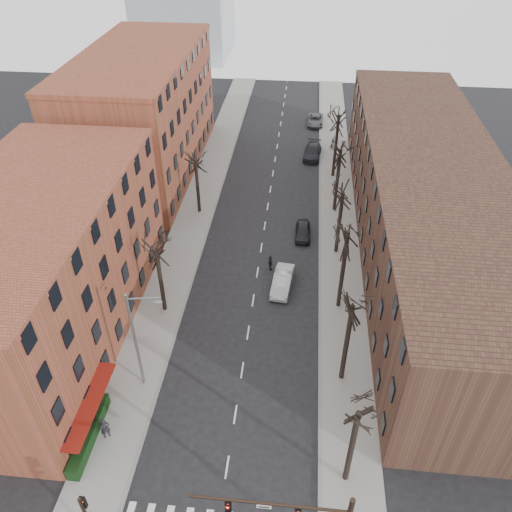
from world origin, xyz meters
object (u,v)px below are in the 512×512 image
(silver_sedan, at_px, (282,281))
(pedestrian_a, at_px, (105,428))
(parked_car_mid, at_px, (312,152))
(parked_car_near, at_px, (303,231))

(silver_sedan, relative_size, pedestrian_a, 2.64)
(parked_car_mid, xyz_separation_m, pedestrian_a, (-13.38, -43.85, 0.27))
(parked_car_mid, bearing_deg, pedestrian_a, -101.81)
(silver_sedan, bearing_deg, pedestrian_a, -117.17)
(parked_car_near, distance_m, parked_car_mid, 18.76)
(parked_car_near, bearing_deg, parked_car_mid, 87.60)
(silver_sedan, height_order, parked_car_mid, silver_sedan)
(silver_sedan, xyz_separation_m, parked_car_mid, (2.43, 27.14, -0.01))
(silver_sedan, height_order, parked_car_near, silver_sedan)
(parked_car_near, height_order, pedestrian_a, pedestrian_a)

